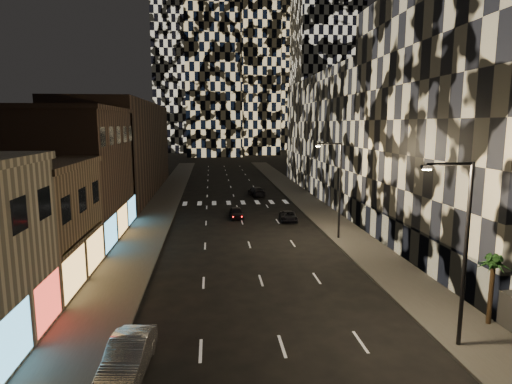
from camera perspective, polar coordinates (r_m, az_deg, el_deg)
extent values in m
cube|color=#47443F|center=(59.75, -12.33, -1.51)|extent=(4.00, 120.00, 0.15)
cube|color=#47443F|center=(60.86, 6.73, -1.17)|extent=(4.00, 120.00, 0.15)
cube|color=#4C4C47|center=(59.55, -10.32, -1.48)|extent=(0.20, 120.00, 0.15)
cube|color=#4C4C47|center=(60.44, 4.79, -1.21)|extent=(0.20, 120.00, 0.15)
cube|color=brown|center=(33.13, -30.29, -4.13)|extent=(10.00, 10.00, 8.00)
cube|color=#483329|center=(44.33, -23.95, 2.02)|extent=(10.00, 15.00, 12.00)
cube|color=#483329|center=(69.85, -17.39, 5.52)|extent=(10.00, 40.00, 14.00)
cube|color=#232326|center=(40.34, 29.66, 8.12)|extent=(16.00, 25.00, 22.00)
cube|color=#383838|center=(37.61, 18.87, -5.82)|extent=(0.60, 25.00, 3.00)
cube|color=#232326|center=(69.46, 13.72, 7.31)|extent=(16.00, 40.00, 18.00)
cube|color=black|center=(153.50, 9.44, 23.77)|extent=(20.00, 20.00, 100.00)
cube|color=black|center=(152.85, -5.82, 22.94)|extent=(18.00, 18.00, 95.00)
cylinder|color=black|center=(22.80, 26.13, -7.69)|extent=(0.20, 0.20, 9.00)
cylinder|color=black|center=(21.43, 24.45, 3.41)|extent=(2.20, 0.14, 0.14)
cube|color=black|center=(20.91, 21.83, 3.12)|extent=(0.50, 0.25, 0.18)
cube|color=#FFEAB2|center=(20.92, 21.81, 2.79)|extent=(0.35, 0.18, 0.06)
cylinder|color=black|center=(40.69, 11.12, 0.14)|extent=(0.20, 0.20, 9.00)
cylinder|color=black|center=(39.94, 9.79, 6.37)|extent=(2.20, 0.14, 0.14)
cube|color=black|center=(39.66, 8.25, 6.21)|extent=(0.50, 0.25, 0.18)
cube|color=#FFEAB2|center=(39.66, 8.24, 6.04)|extent=(0.35, 0.18, 0.06)
imported|color=#A8A8AD|center=(20.89, -16.68, -20.21)|extent=(2.00, 4.83, 1.55)
imported|color=black|center=(49.67, -2.63, -2.78)|extent=(1.68, 3.83, 1.28)
imported|color=black|center=(64.93, 0.09, 0.09)|extent=(2.49, 4.94, 1.37)
imported|color=black|center=(48.20, 4.34, -3.28)|extent=(2.14, 4.10, 1.10)
cylinder|color=#47331E|center=(26.77, 28.82, -11.86)|extent=(0.25, 0.25, 3.32)
sphere|color=#183F16|center=(26.21, 29.12, -8.14)|extent=(0.73, 0.73, 0.73)
cone|color=#183F16|center=(26.42, 29.48, -8.15)|extent=(1.46, 0.64, 0.88)
cone|color=#183F16|center=(26.47, 29.01, -8.08)|extent=(0.85, 1.43, 0.88)
cone|color=#183F16|center=(26.34, 28.61, -8.13)|extent=(0.92, 1.41, 0.88)
cone|color=#183F16|center=(26.12, 28.59, -8.27)|extent=(1.47, 0.57, 0.88)
cone|color=#183F16|center=(25.98, 28.97, -8.39)|extent=(1.29, 1.15, 0.88)
cone|color=#183F16|center=(26.03, 29.46, -8.40)|extent=(0.33, 1.45, 0.88)
cone|color=#183F16|center=(26.22, 29.69, -8.29)|extent=(1.32, 1.10, 0.88)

